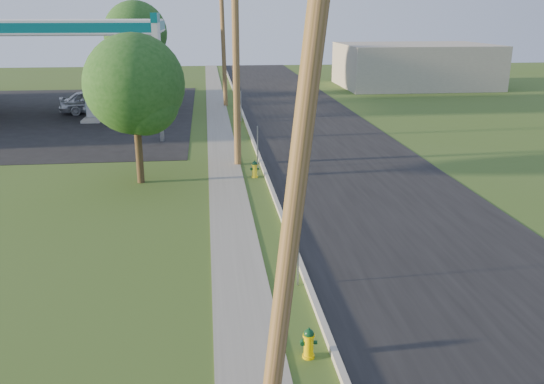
{
  "coord_description": "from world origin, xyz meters",
  "views": [
    {
      "loc": [
        -1.97,
        -9.35,
        6.87
      ],
      "look_at": [
        0.0,
        8.0,
        1.4
      ],
      "focal_mm": 38.0,
      "sensor_mm": 36.0,
      "label": 1
    }
  ],
  "objects_px": {
    "hydrant_near": "(309,343)",
    "hydrant_mid": "(255,169)",
    "utility_pole_far": "(223,41)",
    "price_pylon": "(157,41)",
    "hydrant_far": "(237,116)",
    "car_silver": "(95,102)",
    "tree_verge": "(137,88)",
    "tree_lot": "(137,35)",
    "fuel_pump_se": "(103,100)",
    "fuel_pump_ne": "(94,109)",
    "utility_pole_near": "(300,155)",
    "utility_pole_mid": "(236,57)"
  },
  "relations": [
    {
      "from": "tree_verge",
      "to": "fuel_pump_se",
      "type": "bearing_deg",
      "value": 103.62
    },
    {
      "from": "utility_pole_far",
      "to": "hydrant_far",
      "type": "bearing_deg",
      "value": -85.37
    },
    {
      "from": "tree_lot",
      "to": "hydrant_near",
      "type": "xyz_separation_m",
      "value": [
        7.48,
        -39.71,
        -4.71
      ]
    },
    {
      "from": "hydrant_far",
      "to": "tree_lot",
      "type": "bearing_deg",
      "value": 120.49
    },
    {
      "from": "hydrant_near",
      "to": "utility_pole_far",
      "type": "bearing_deg",
      "value": 90.94
    },
    {
      "from": "fuel_pump_ne",
      "to": "tree_lot",
      "type": "height_order",
      "value": "tree_lot"
    },
    {
      "from": "tree_lot",
      "to": "car_silver",
      "type": "bearing_deg",
      "value": -106.39
    },
    {
      "from": "utility_pole_mid",
      "to": "hydrant_far",
      "type": "relative_size",
      "value": 12.21
    },
    {
      "from": "utility_pole_mid",
      "to": "price_pylon",
      "type": "xyz_separation_m",
      "value": [
        -3.9,
        5.5,
        0.48
      ]
    },
    {
      "from": "tree_verge",
      "to": "hydrant_near",
      "type": "xyz_separation_m",
      "value": [
        4.7,
        -13.46,
        -3.62
      ]
    },
    {
      "from": "utility_pole_mid",
      "to": "tree_lot",
      "type": "distance_m",
      "value": 24.59
    },
    {
      "from": "fuel_pump_se",
      "to": "tree_verge",
      "type": "height_order",
      "value": "tree_verge"
    },
    {
      "from": "fuel_pump_ne",
      "to": "hydrant_mid",
      "type": "relative_size",
      "value": 4.24
    },
    {
      "from": "utility_pole_far",
      "to": "hydrant_mid",
      "type": "bearing_deg",
      "value": -88.31
    },
    {
      "from": "hydrant_far",
      "to": "fuel_pump_ne",
      "type": "bearing_deg",
      "value": 167.32
    },
    {
      "from": "utility_pole_near",
      "to": "hydrant_far",
      "type": "xyz_separation_m",
      "value": [
        0.58,
        28.87,
        -4.41
      ]
    },
    {
      "from": "utility_pole_mid",
      "to": "fuel_pump_ne",
      "type": "xyz_separation_m",
      "value": [
        -8.9,
        13.0,
        -4.23
      ]
    },
    {
      "from": "utility_pole_mid",
      "to": "tree_verge",
      "type": "relative_size",
      "value": 1.6
    },
    {
      "from": "tree_verge",
      "to": "tree_lot",
      "type": "distance_m",
      "value": 26.41
    },
    {
      "from": "utility_pole_far",
      "to": "hydrant_far",
      "type": "height_order",
      "value": "utility_pole_far"
    },
    {
      "from": "hydrant_mid",
      "to": "car_silver",
      "type": "bearing_deg",
      "value": 118.8
    },
    {
      "from": "fuel_pump_se",
      "to": "hydrant_near",
      "type": "bearing_deg",
      "value": -74.05
    },
    {
      "from": "fuel_pump_se",
      "to": "tree_lot",
      "type": "xyz_separation_m",
      "value": [
        1.98,
        6.6,
        4.33
      ]
    },
    {
      "from": "hydrant_mid",
      "to": "hydrant_far",
      "type": "xyz_separation_m",
      "value": [
        -0.02,
        13.2,
        0.02
      ]
    },
    {
      "from": "hydrant_mid",
      "to": "utility_pole_far",
      "type": "bearing_deg",
      "value": 91.69
    },
    {
      "from": "utility_pole_mid",
      "to": "fuel_pump_se",
      "type": "bearing_deg",
      "value": 117.63
    },
    {
      "from": "utility_pole_mid",
      "to": "price_pylon",
      "type": "relative_size",
      "value": 1.43
    },
    {
      "from": "price_pylon",
      "to": "car_silver",
      "type": "relative_size",
      "value": 1.42
    },
    {
      "from": "utility_pole_far",
      "to": "price_pylon",
      "type": "distance_m",
      "value": 13.11
    },
    {
      "from": "fuel_pump_se",
      "to": "hydrant_mid",
      "type": "relative_size",
      "value": 4.24
    },
    {
      "from": "utility_pole_far",
      "to": "car_silver",
      "type": "relative_size",
      "value": 1.98
    },
    {
      "from": "hydrant_near",
      "to": "car_silver",
      "type": "height_order",
      "value": "car_silver"
    },
    {
      "from": "hydrant_far",
      "to": "price_pylon",
      "type": "bearing_deg",
      "value": -129.84
    },
    {
      "from": "utility_pole_near",
      "to": "car_silver",
      "type": "bearing_deg",
      "value": 105.42
    },
    {
      "from": "utility_pole_far",
      "to": "price_pylon",
      "type": "height_order",
      "value": "utility_pole_far"
    },
    {
      "from": "utility_pole_near",
      "to": "tree_verge",
      "type": "bearing_deg",
      "value": 105.09
    },
    {
      "from": "utility_pole_mid",
      "to": "hydrant_far",
      "type": "distance_m",
      "value": 11.8
    },
    {
      "from": "utility_pole_far",
      "to": "hydrant_near",
      "type": "bearing_deg",
      "value": -89.06
    },
    {
      "from": "fuel_pump_se",
      "to": "car_silver",
      "type": "distance_m",
      "value": 1.44
    },
    {
      "from": "utility_pole_near",
      "to": "fuel_pump_ne",
      "type": "xyz_separation_m",
      "value": [
        -8.9,
        31.0,
        -4.08
      ]
    },
    {
      "from": "utility_pole_near",
      "to": "utility_pole_far",
      "type": "distance_m",
      "value": 36.0
    },
    {
      "from": "hydrant_near",
      "to": "hydrant_mid",
      "type": "height_order",
      "value": "hydrant_mid"
    },
    {
      "from": "price_pylon",
      "to": "hydrant_mid",
      "type": "distance_m",
      "value": 10.36
    },
    {
      "from": "utility_pole_mid",
      "to": "tree_lot",
      "type": "xyz_separation_m",
      "value": [
        -6.92,
        23.6,
        0.1
      ]
    },
    {
      "from": "utility_pole_near",
      "to": "tree_lot",
      "type": "distance_m",
      "value": 42.17
    },
    {
      "from": "utility_pole_mid",
      "to": "car_silver",
      "type": "height_order",
      "value": "utility_pole_mid"
    },
    {
      "from": "fuel_pump_ne",
      "to": "hydrant_far",
      "type": "distance_m",
      "value": 9.72
    },
    {
      "from": "tree_lot",
      "to": "hydrant_near",
      "type": "distance_m",
      "value": 40.68
    },
    {
      "from": "utility_pole_far",
      "to": "fuel_pump_ne",
      "type": "distance_m",
      "value": 10.99
    },
    {
      "from": "utility_pole_far",
      "to": "tree_verge",
      "type": "height_order",
      "value": "utility_pole_far"
    }
  ]
}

